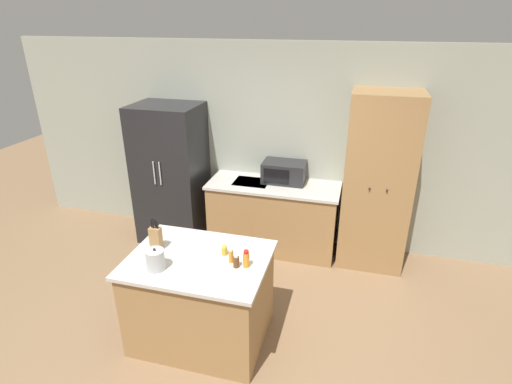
# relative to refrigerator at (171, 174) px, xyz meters

# --- Properties ---
(ground_plane) EXTENTS (14.00, 14.00, 0.00)m
(ground_plane) POSITION_rel_refrigerator_xyz_m (1.32, -1.95, -0.93)
(ground_plane) COLOR #846647
(wall_back) EXTENTS (7.20, 0.06, 2.60)m
(wall_back) POSITION_rel_refrigerator_xyz_m (1.32, 0.38, 0.37)
(wall_back) COLOR #9EA393
(wall_back) RESTS_ON ground_plane
(refrigerator) EXTENTS (0.85, 0.72, 1.85)m
(refrigerator) POSITION_rel_refrigerator_xyz_m (0.00, 0.00, 0.00)
(refrigerator) COLOR black
(refrigerator) RESTS_ON ground_plane
(back_counter) EXTENTS (1.66, 0.66, 0.91)m
(back_counter) POSITION_rel_refrigerator_xyz_m (1.39, 0.04, -0.47)
(back_counter) COLOR #9E7547
(back_counter) RESTS_ON ground_plane
(pantry_cabinet) EXTENTS (0.77, 0.62, 2.12)m
(pantry_cabinet) POSITION_rel_refrigerator_xyz_m (2.64, 0.05, 0.14)
(pantry_cabinet) COLOR #9E7547
(pantry_cabinet) RESTS_ON ground_plane
(kitchen_island) EXTENTS (1.25, 0.95, 0.89)m
(kitchen_island) POSITION_rel_refrigerator_xyz_m (1.10, -1.73, -0.48)
(kitchen_island) COLOR #9E7547
(kitchen_island) RESTS_ON ground_plane
(microwave) EXTENTS (0.53, 0.35, 0.26)m
(microwave) POSITION_rel_refrigerator_xyz_m (1.50, 0.16, 0.12)
(microwave) COLOR #232326
(microwave) RESTS_ON back_counter
(knife_block) EXTENTS (0.10, 0.07, 0.33)m
(knife_block) POSITION_rel_refrigerator_xyz_m (0.67, -1.68, 0.08)
(knife_block) COLOR #9E7547
(knife_block) RESTS_ON kitchen_island
(spice_bottle_tall_dark) EXTENTS (0.06, 0.06, 0.16)m
(spice_bottle_tall_dark) POSITION_rel_refrigerator_xyz_m (1.55, -1.74, 0.04)
(spice_bottle_tall_dark) COLOR orange
(spice_bottle_tall_dark) RESTS_ON kitchen_island
(spice_bottle_short_red) EXTENTS (0.05, 0.05, 0.12)m
(spice_bottle_short_red) POSITION_rel_refrigerator_xyz_m (1.47, -1.77, 0.02)
(spice_bottle_short_red) COLOR #563319
(spice_bottle_short_red) RESTS_ON kitchen_island
(spice_bottle_amber_oil) EXTENTS (0.05, 0.05, 0.10)m
(spice_bottle_amber_oil) POSITION_rel_refrigerator_xyz_m (1.31, -1.61, 0.01)
(spice_bottle_amber_oil) COLOR gold
(spice_bottle_amber_oil) RESTS_ON kitchen_island
(spice_bottle_green_herb) EXTENTS (0.04, 0.04, 0.14)m
(spice_bottle_green_herb) POSITION_rel_refrigerator_xyz_m (1.40, -1.71, 0.03)
(spice_bottle_green_herb) COLOR orange
(spice_bottle_green_herb) RESTS_ON kitchen_island
(kettle) EXTENTS (0.16, 0.16, 0.20)m
(kettle) POSITION_rel_refrigerator_xyz_m (0.82, -1.97, 0.05)
(kettle) COLOR #B2B5B7
(kettle) RESTS_ON kitchen_island
(fire_extinguisher) EXTENTS (0.11, 0.11, 0.50)m
(fire_extinguisher) POSITION_rel_refrigerator_xyz_m (-0.54, 0.07, -0.70)
(fire_extinguisher) COLOR red
(fire_extinguisher) RESTS_ON ground_plane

